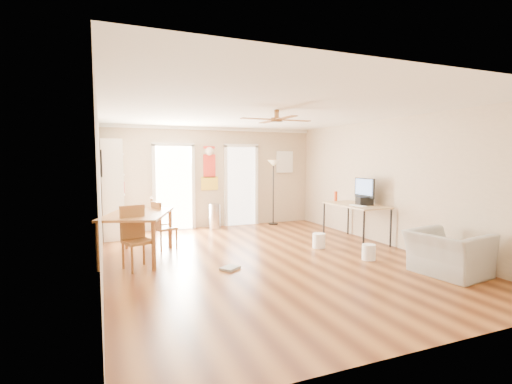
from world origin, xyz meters
name	(u,v)px	position (x,y,z in m)	size (l,w,h in m)	color
floor	(269,259)	(0.00, 0.00, 0.00)	(7.00, 7.00, 0.00)	brown
ceiling	(269,111)	(0.00, 0.00, 2.60)	(5.50, 7.00, 0.00)	silver
wall_back	(214,177)	(0.00, 3.50, 1.30)	(5.50, 0.04, 2.60)	beige
wall_front	(429,212)	(0.00, -3.50, 1.30)	(5.50, 0.04, 2.60)	beige
wall_left	(100,191)	(-2.75, 0.00, 1.30)	(0.04, 7.00, 2.60)	beige
wall_right	(392,183)	(2.75, 0.00, 1.30)	(0.04, 7.00, 2.60)	beige
crown_molding	(269,114)	(0.00, 0.00, 2.56)	(5.50, 7.00, 0.08)	white
kitchen_doorway	(174,188)	(-1.05, 3.48, 1.05)	(0.90, 0.10, 2.10)	white
bathroom_doorway	(241,186)	(0.75, 3.48, 1.05)	(0.80, 0.10, 2.10)	white
wall_decal	(209,168)	(-0.13, 3.48, 1.55)	(0.46, 0.03, 1.10)	red
ac_grille	(285,162)	(2.05, 3.47, 1.70)	(0.50, 0.04, 0.60)	white
framed_poster	(101,163)	(-2.73, 1.40, 1.70)	(0.04, 0.66, 0.48)	black
ceiling_fan	(277,120)	(0.00, -0.30, 2.43)	(1.24, 1.24, 0.20)	#593819
bookshelf	(112,189)	(-2.51, 3.04, 1.11)	(0.44, 1.00, 2.21)	white
dining_table	(138,236)	(-2.15, 0.90, 0.41)	(0.99, 1.64, 0.82)	#A56335
dining_chair_right_a	(161,221)	(-1.60, 1.98, 0.48)	(0.40, 0.40, 0.96)	#A15E33
dining_chair_right_b	(165,226)	(-1.60, 1.44, 0.47)	(0.39, 0.39, 0.94)	#9B6232
dining_chair_near	(138,238)	(-2.22, 0.23, 0.51)	(0.42, 0.42, 1.01)	olive
trash_can	(215,216)	(-0.08, 3.19, 0.32)	(0.30, 0.30, 0.65)	silver
torchiere_lamp	(273,192)	(1.59, 3.21, 0.88)	(0.33, 0.33, 1.75)	black
computer_desk	(355,223)	(2.32, 0.60, 0.40)	(0.75, 1.50, 0.80)	tan
imac	(364,191)	(2.47, 0.50, 1.09)	(0.08, 0.61, 0.57)	black
keyboard	(358,206)	(2.20, 0.36, 0.81)	(0.13, 0.40, 0.02)	white
printer	(364,201)	(2.45, 0.47, 0.89)	(0.29, 0.34, 0.17)	black
orange_bottle	(336,196)	(2.30, 1.31, 0.92)	(0.08, 0.08, 0.23)	red
wastebasket_a	(319,241)	(1.27, 0.37, 0.15)	(0.25, 0.25, 0.29)	white
wastebasket_b	(369,252)	(1.60, -0.75, 0.14)	(0.24, 0.24, 0.27)	white
floor_cloth	(230,268)	(-0.85, -0.36, 0.02)	(0.29, 0.23, 0.04)	#979893
armchair	(448,253)	(2.15, -1.91, 0.34)	(1.03, 0.90, 0.67)	#9D9D98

